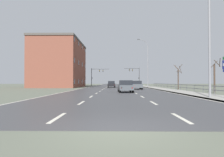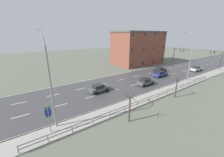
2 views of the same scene
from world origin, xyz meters
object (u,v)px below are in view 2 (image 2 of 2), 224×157
at_px(street_lamp_midground, 190,58).
at_px(highway_sign, 49,117).
at_px(car_far_left, 196,69).
at_px(car_near_left, 99,88).
at_px(traffic_signal_right, 217,56).
at_px(traffic_signal_left, 178,53).
at_px(street_lamp_foreground, 50,84).
at_px(brick_building, 138,48).
at_px(car_mid_centre, 160,74).
at_px(car_far_right, 160,70).
at_px(car_near_right, 146,82).

distance_m(street_lamp_midground, highway_sign, 32.04).
relative_size(car_far_left, car_near_left, 1.00).
height_order(traffic_signal_right, traffic_signal_left, traffic_signal_right).
relative_size(street_lamp_foreground, brick_building, 0.61).
height_order(street_lamp_midground, car_mid_centre, street_lamp_midground).
xyz_separation_m(car_far_right, car_near_left, (2.23, -22.20, 0.00)).
distance_m(traffic_signal_left, car_far_right, 18.84).
bearing_deg(car_far_left, car_mid_centre, -98.07).
bearing_deg(brick_building, highway_sign, -58.16).
xyz_separation_m(street_lamp_foreground, car_far_right, (-8.48, 31.96, -4.80)).
bearing_deg(brick_building, street_lamp_foreground, -58.66).
distance_m(car_far_left, car_mid_centre, 14.53).
relative_size(highway_sign, traffic_signal_left, 0.57).
bearing_deg(car_far_left, highway_sign, -81.98).
relative_size(car_mid_centre, car_near_left, 0.98).
xyz_separation_m(car_far_left, car_mid_centre, (-2.72, -14.28, 0.00)).
xyz_separation_m(street_lamp_midground, car_near_left, (-6.24, -21.27, -4.84)).
xyz_separation_m(car_far_right, brick_building, (-13.56, 4.22, 5.23)).
bearing_deg(car_near_left, brick_building, 118.45).
bearing_deg(car_far_left, car_near_right, -88.67).
distance_m(car_far_left, brick_building, 20.70).
distance_m(highway_sign, traffic_signal_right, 51.14).
distance_m(car_far_left, car_near_right, 22.48).
height_order(highway_sign, car_near_left, highway_sign).
height_order(traffic_signal_left, car_near_right, traffic_signal_left).
height_order(highway_sign, car_mid_centre, highway_sign).
relative_size(highway_sign, car_near_right, 0.82).
bearing_deg(street_lamp_midground, car_near_right, -108.71).
bearing_deg(highway_sign, street_lamp_foreground, 139.20).
distance_m(traffic_signal_right, car_near_left, 41.00).
bearing_deg(street_lamp_midground, street_lamp_foreground, -89.99).
bearing_deg(car_far_left, traffic_signal_right, 75.63).
height_order(car_far_left, brick_building, brick_building).
distance_m(street_lamp_midground, car_near_right, 12.35).
bearing_deg(highway_sign, car_near_left, 124.19).
bearing_deg(car_near_right, street_lamp_foreground, -79.82).
relative_size(street_lamp_foreground, car_far_left, 2.74).
relative_size(street_lamp_midground, traffic_signal_right, 1.91).
bearing_deg(car_near_left, traffic_signal_left, 98.34).
bearing_deg(car_mid_centre, highway_sign, -76.84).
height_order(traffic_signal_left, car_far_right, traffic_signal_left).
distance_m(street_lamp_foreground, car_near_right, 21.15).
bearing_deg(brick_building, car_far_left, 19.13).
xyz_separation_m(street_lamp_midground, brick_building, (-22.03, 5.15, 0.39)).
distance_m(car_far_right, brick_building, 15.13).
bearing_deg(car_near_left, car_far_right, 93.33).
xyz_separation_m(car_near_right, car_near_left, (-2.60, -10.50, 0.00)).
distance_m(street_lamp_midground, traffic_signal_left, 23.31).
bearing_deg(car_far_left, car_far_right, -113.76).
relative_size(car_far_left, car_mid_centre, 1.02).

